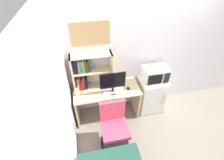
# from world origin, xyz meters

# --- Properties ---
(wall_back) EXTENTS (6.40, 0.04, 2.60)m
(wall_back) POSITION_xyz_m (0.40, 0.02, 1.30)
(wall_back) COLOR silver
(wall_back) RESTS_ON ground_plane
(wall_left) EXTENTS (0.04, 4.40, 2.60)m
(wall_left) POSITION_xyz_m (-1.62, -1.60, 1.30)
(wall_left) COLOR silver
(wall_left) RESTS_ON ground_plane
(desk) EXTENTS (1.32, 0.57, 0.75)m
(desk) POSITION_xyz_m (-0.89, -0.28, 0.53)
(desk) COLOR beige
(desk) RESTS_ON ground_plane
(hutch_bookshelf) EXTENTS (0.76, 0.24, 0.73)m
(hutch_bookshelf) POSITION_xyz_m (-1.25, -0.11, 1.12)
(hutch_bookshelf) COLOR beige
(hutch_bookshelf) RESTS_ON desk
(monitor) EXTENTS (0.48, 0.16, 0.45)m
(monitor) POSITION_xyz_m (-0.79, -0.38, 1.01)
(monitor) COLOR black
(monitor) RESTS_ON desk
(keyboard) EXTENTS (0.41, 0.13, 0.02)m
(keyboard) POSITION_xyz_m (-0.78, -0.38, 0.76)
(keyboard) COLOR silver
(keyboard) RESTS_ON desk
(computer_mouse) EXTENTS (0.06, 0.09, 0.04)m
(computer_mouse) POSITION_xyz_m (-0.47, -0.35, 0.77)
(computer_mouse) COLOR black
(computer_mouse) RESTS_ON desk
(water_bottle) EXTENTS (0.06, 0.06, 0.21)m
(water_bottle) POSITION_xyz_m (-1.46, -0.31, 0.85)
(water_bottle) COLOR silver
(water_bottle) RESTS_ON desk
(mini_fridge) EXTENTS (0.55, 0.49, 0.82)m
(mini_fridge) POSITION_xyz_m (0.10, -0.27, 0.41)
(mini_fridge) COLOR white
(mini_fridge) RESTS_ON ground_plane
(microwave) EXTENTS (0.48, 0.35, 0.29)m
(microwave) POSITION_xyz_m (0.10, -0.27, 0.97)
(microwave) COLOR silver
(microwave) RESTS_ON mini_fridge
(desk_chair) EXTENTS (0.54, 0.54, 0.93)m
(desk_chair) POSITION_xyz_m (-0.89, -0.94, 0.40)
(desk_chair) COLOR black
(desk_chair) RESTS_ON ground_plane
(wall_corkboard) EXTENTS (0.67, 0.02, 0.42)m
(wall_corkboard) POSITION_xyz_m (-1.10, -0.01, 1.82)
(wall_corkboard) COLOR tan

